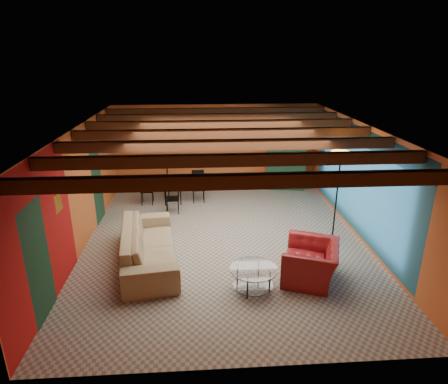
{
  "coord_description": "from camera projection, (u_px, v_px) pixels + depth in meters",
  "views": [
    {
      "loc": [
        -0.59,
        -8.29,
        4.25
      ],
      "look_at": [
        0.0,
        0.2,
        1.15
      ],
      "focal_mm": 30.94,
      "sensor_mm": 36.0,
      "label": 1
    }
  ],
  "objects": [
    {
      "name": "room",
      "position": [
        224.0,
        142.0,
        8.56
      ],
      "size": [
        6.52,
        8.01,
        2.71
      ],
      "color": "gray",
      "rests_on": "ground"
    },
    {
      "name": "sofa",
      "position": [
        149.0,
        245.0,
        8.15
      ],
      "size": [
        1.44,
        2.88,
        0.81
      ],
      "primitive_type": "imported",
      "rotation": [
        0.0,
        0.0,
        1.71
      ],
      "color": "#8C785A",
      "rests_on": "ground"
    },
    {
      "name": "armchair",
      "position": [
        311.0,
        262.0,
        7.54
      ],
      "size": [
        1.36,
        1.45,
        0.76
      ],
      "primitive_type": "imported",
      "rotation": [
        0.0,
        0.0,
        -1.93
      ],
      "color": "maroon",
      "rests_on": "ground"
    },
    {
      "name": "coffee_table",
      "position": [
        253.0,
        279.0,
        7.26
      ],
      "size": [
        1.14,
        1.14,
        0.46
      ],
      "primitive_type": null,
      "rotation": [
        0.0,
        0.0,
        0.31
      ],
      "color": "white",
      "rests_on": "ground"
    },
    {
      "name": "dining_table",
      "position": [
        173.0,
        188.0,
        11.4
      ],
      "size": [
        1.89,
        1.89,
        0.95
      ],
      "primitive_type": null,
      "rotation": [
        0.0,
        0.0,
        0.04
      ],
      "color": "silver",
      "rests_on": "ground"
    },
    {
      "name": "armoire",
      "position": [
        284.0,
        156.0,
        12.51
      ],
      "size": [
        1.31,
        0.8,
        2.14
      ],
      "primitive_type": "cube",
      "rotation": [
        0.0,
        0.0,
        -0.17
      ],
      "color": "maroon",
      "rests_on": "ground"
    },
    {
      "name": "floor_lamp",
      "position": [
        336.0,
        197.0,
        8.9
      ],
      "size": [
        0.56,
        0.56,
        2.18
      ],
      "primitive_type": null,
      "rotation": [
        0.0,
        0.0,
        0.29
      ],
      "color": "black",
      "rests_on": "ground"
    },
    {
      "name": "ceiling_fan",
      "position": [
        225.0,
        143.0,
        8.46
      ],
      "size": [
        1.5,
        1.5,
        0.44
      ],
      "primitive_type": null,
      "color": "#472614",
      "rests_on": "ceiling"
    },
    {
      "name": "painting",
      "position": [
        188.0,
        138.0,
        12.35
      ],
      "size": [
        1.05,
        0.03,
        0.65
      ],
      "primitive_type": "cube",
      "color": "black",
      "rests_on": "wall_back"
    },
    {
      "name": "potted_plant",
      "position": [
        286.0,
        115.0,
        12.06
      ],
      "size": [
        0.48,
        0.43,
        0.48
      ],
      "primitive_type": "imported",
      "rotation": [
        0.0,
        0.0,
        0.15
      ],
      "color": "#26661E",
      "rests_on": "armoire"
    },
    {
      "name": "vase",
      "position": [
        172.0,
        169.0,
        11.2
      ],
      "size": [
        0.22,
        0.22,
        0.18
      ],
      "primitive_type": "imported",
      "rotation": [
        0.0,
        0.0,
        0.29
      ],
      "color": "orange",
      "rests_on": "dining_table"
    }
  ]
}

